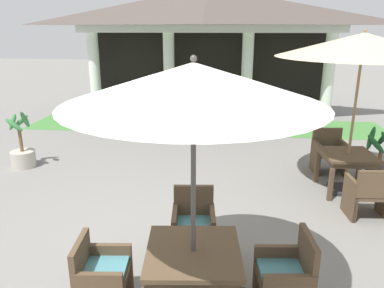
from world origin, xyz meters
name	(u,v)px	position (x,y,z in m)	size (l,w,h in m)	color
ground_plane	(158,263)	(0.00, 0.00, 0.00)	(60.00, 60.00, 0.00)	gray
background_pavilion	(208,17)	(0.00, 8.43, 3.19)	(8.92, 3.03, 4.08)	white
lawn_strip	(204,125)	(0.00, 7.00, 0.00)	(10.72, 2.06, 0.01)	#47843D
patio_table_near_foreground	(348,159)	(2.97, 2.56, 0.63)	(0.95, 0.95, 0.73)	brown
patio_umbrella_near_foreground	(363,46)	(2.97, 2.56, 2.60)	(2.84, 2.84, 2.87)	#2D2D2D
patio_chair_near_foreground_north	(329,152)	(2.89, 3.54, 0.42)	(0.66, 0.59, 0.88)	brown
patio_chair_near_foreground_south	(370,194)	(3.06, 1.58, 0.41)	(0.67, 0.56, 0.86)	brown
patio_table_mid_left	(193,258)	(0.54, -0.76, 0.64)	(1.05, 1.05, 0.74)	brown
patio_umbrella_mid_left	(193,86)	(0.54, -0.76, 2.40)	(2.38, 2.38, 2.67)	#2D2D2D
patio_chair_mid_left_west	(101,277)	(-0.42, -0.86, 0.40)	(0.57, 0.61, 0.83)	brown
patio_chair_mid_left_north	(194,228)	(0.43, 0.20, 0.42)	(0.60, 0.60, 0.92)	brown
patio_chair_mid_left_east	(286,278)	(1.50, -0.66, 0.41)	(0.58, 0.62, 0.90)	brown
potted_palm_left_edge	(23,153)	(-3.59, 3.07, 0.31)	(0.51, 0.51, 1.28)	#B2AD9E
potted_palm_right_edge	(378,165)	(3.73, 3.11, 0.33)	(0.58, 0.65, 1.09)	#47423D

